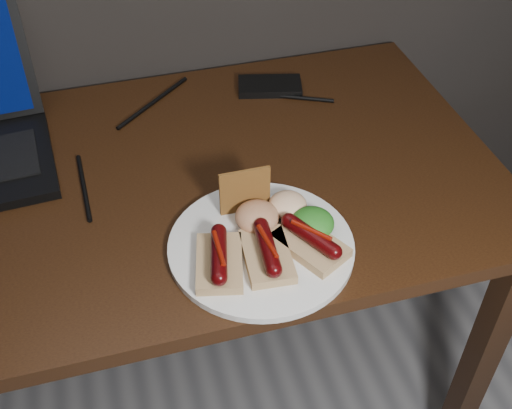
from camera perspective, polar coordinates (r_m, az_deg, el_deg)
name	(u,v)px	position (r m, az deg, el deg)	size (l,w,h in m)	color
desk	(122,224)	(1.22, -11.84, -1.67)	(1.40, 0.70, 0.75)	#321C0C
hard_drive	(270,86)	(1.39, 1.24, 10.48)	(0.13, 0.07, 0.02)	black
desk_cables	(93,147)	(1.26, -14.30, 4.95)	(0.95, 0.40, 0.01)	black
plate	(261,246)	(1.03, 0.45, -3.72)	(0.30, 0.30, 0.01)	silver
bread_sausage_left	(219,259)	(0.98, -3.29, -4.86)	(0.09, 0.13, 0.04)	tan
bread_sausage_center	(267,252)	(0.99, 1.00, -4.25)	(0.08, 0.12, 0.04)	tan
bread_sausage_right	(311,241)	(1.01, 4.87, -3.26)	(0.12, 0.13, 0.04)	tan
crispbread	(245,191)	(1.05, -1.00, 1.22)	(0.09, 0.01, 0.09)	#955F28
salad_greens	(313,223)	(1.03, 5.05, -1.65)	(0.07, 0.07, 0.04)	#115717
salsa_mound	(257,217)	(1.04, 0.09, -1.08)	(0.07, 0.07, 0.04)	#A52910
coleslaw_mound	(288,205)	(1.06, 2.84, -0.04)	(0.06, 0.06, 0.04)	beige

